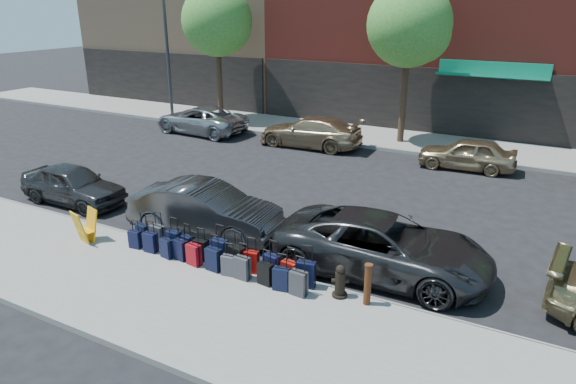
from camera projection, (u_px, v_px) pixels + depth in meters
The scene contains 39 objects.
ground at pixel (303, 207), 17.22m from camera, with size 120.00×120.00×0.00m, color black.
sidewalk_near at pixel (177, 298), 11.82m from camera, with size 60.00×4.00×0.15m, color gray.
sidewalk_far at pixel (393, 139), 25.46m from camera, with size 60.00×4.00×0.15m, color gray.
curb_near at pixel (227, 261), 13.49m from camera, with size 60.00×0.08×0.15m, color gray.
curb_far at pixel (380, 149), 23.79m from camera, with size 60.00×0.08×0.15m, color gray.
tree_left at pixel (219, 23), 27.54m from camera, with size 3.80×3.80×7.27m.
tree_center at pixel (412, 27), 22.90m from camera, with size 3.80×3.80×7.27m.
streetlight at pixel (169, 36), 28.53m from camera, with size 2.59×0.18×8.00m.
suitcase_front_0 at pixel (143, 234), 14.21m from camera, with size 0.40×0.26×0.91m.
suitcase_front_1 at pixel (158, 236), 14.02m from camera, with size 0.43×0.26×1.00m.
suitcase_front_2 at pixel (174, 242), 13.70m from camera, with size 0.41×0.23×0.99m.
suitcase_front_3 at pixel (187, 245), 13.61m from camera, with size 0.37×0.23×0.86m.
suitcase_front_4 at pixel (201, 250), 13.33m from camera, with size 0.37×0.22×0.87m.
suitcase_front_5 at pixel (219, 251), 13.12m from camera, with size 0.44×0.25×1.05m.
suitcase_front_6 at pixel (237, 258), 12.80m from camera, with size 0.46×0.31×1.02m.
suitcase_front_7 at pixel (251, 262), 12.69m from camera, with size 0.41×0.27×0.92m.
suitcase_front_8 at pixel (272, 266), 12.45m from camera, with size 0.44×0.29×0.97m.
suitcase_front_9 at pixel (290, 272), 12.18m from camera, with size 0.40×0.25×0.93m.
suitcase_front_10 at pixel (306, 274), 12.02m from camera, with size 0.47×0.31×1.05m.
suitcase_back_0 at pixel (135, 239), 13.97m from camera, with size 0.35×0.23×0.80m.
suitcase_back_1 at pixel (150, 242), 13.74m from camera, with size 0.38×0.23×0.88m.
suitcase_back_2 at pixel (167, 248), 13.44m from camera, with size 0.39×0.27×0.84m.
suitcase_back_3 at pixel (181, 250), 13.32m from camera, with size 0.40×0.27×0.89m.
suitcase_back_4 at pixel (194, 255), 13.05m from camera, with size 0.41×0.27×0.90m.
suitcase_back_5 at pixel (214, 259), 12.78m from camera, with size 0.42×0.27×0.95m.
suitcase_back_6 at pixel (229, 265), 12.56m from camera, with size 0.38×0.25×0.84m.
suitcase_back_7 at pixel (242, 268), 12.39m from camera, with size 0.40×0.25×0.92m.
suitcase_back_8 at pixel (266, 274), 12.15m from camera, with size 0.39×0.25×0.88m.
suitcase_back_9 at pixel (281, 279), 11.91m from camera, with size 0.41×0.28×0.90m.
suitcase_back_10 at pixel (299, 283), 11.71m from camera, with size 0.42×0.26×0.95m.
fire_hydrant at pixel (340, 282), 11.62m from camera, with size 0.40×0.35×0.79m.
bollard at pixel (368, 284), 11.27m from camera, with size 0.18×0.18×0.99m.
display_rack at pixel (85, 226), 14.27m from camera, with size 0.65×0.69×0.93m.
car_near_0 at pixel (73, 184), 17.38m from camera, with size 1.57×3.91×1.33m, color #313134.
car_near_1 at pixel (205, 209), 15.05m from camera, with size 1.59×4.57×1.50m, color #363639.
car_near_2 at pixel (383, 246), 12.82m from camera, with size 2.49×5.40×1.50m, color #303032.
car_far_0 at pixel (201, 120), 26.75m from camera, with size 2.32×5.03×1.40m, color #B5B7BC.
car_far_1 at pixel (310, 132), 24.18m from camera, with size 2.00×4.92×1.43m, color #9D8260.
car_far_2 at pixel (467, 154), 20.93m from camera, with size 1.54×3.84×1.31m, color tan.
Camera 1 is at (7.09, -14.31, 6.47)m, focal length 32.00 mm.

